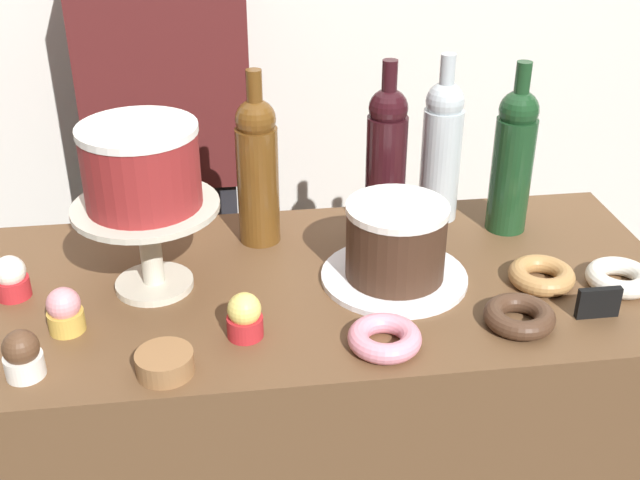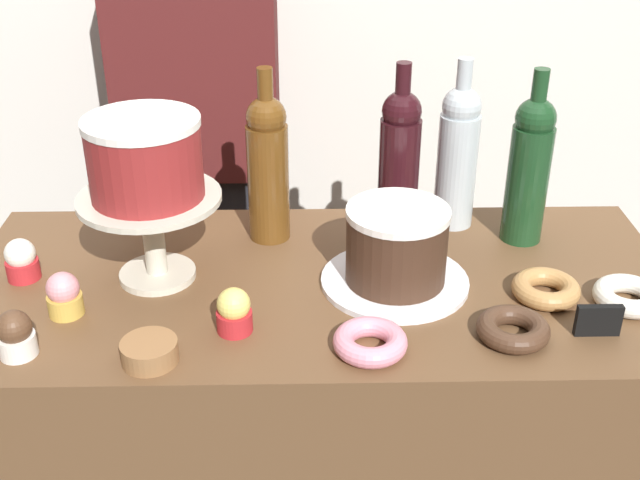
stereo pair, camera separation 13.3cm
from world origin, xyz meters
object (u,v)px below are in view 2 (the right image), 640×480
white_layer_cake (145,158)px  donut_chocolate (513,329)px  chocolate_round_cake (397,245)px  barista_figure (204,169)px  cookie_stack (150,351)px  cupcake_chocolate (15,335)px  price_sign_chalkboard (598,320)px  wine_bottle_dark_red (399,159)px  wine_bottle_clear (458,154)px  donut_sugar (628,296)px  cupcake_lemon (234,312)px  wine_bottle_amber (268,166)px  cake_stand_pedestal (152,222)px  donut_maple (546,289)px  cupcake_vanilla (21,260)px  wine_bottle_green (529,167)px  donut_pink (370,342)px  cupcake_strawberry (64,295)px

white_layer_cake → donut_chocolate: (0.57, -0.19, -0.21)m
chocolate_round_cake → barista_figure: 0.73m
donut_chocolate → cookie_stack: size_ratio=1.33×
cupcake_chocolate → price_sign_chalkboard: size_ratio=1.06×
wine_bottle_dark_red → wine_bottle_clear: (0.11, 0.02, 0.00)m
wine_bottle_clear → donut_sugar: size_ratio=2.91×
wine_bottle_dark_red → cookie_stack: 0.59m
cupcake_lemon → wine_bottle_amber: bearing=81.8°
cake_stand_pedestal → donut_maple: bearing=-6.8°
cupcake_lemon → wine_bottle_dark_red: bearing=49.4°
cupcake_lemon → donut_chocolate: size_ratio=0.66×
cupcake_vanilla → donut_sugar: bearing=-5.9°
barista_figure → wine_bottle_clear: bearing=-36.0°
wine_bottle_green → wine_bottle_dark_red: bearing=169.6°
donut_chocolate → cookie_stack: 0.55m
cupcake_vanilla → price_sign_chalkboard: size_ratio=1.06×
donut_pink → donut_chocolate: 0.22m
cupcake_chocolate → cookie_stack: (0.20, -0.02, -0.02)m
cupcake_lemon → cupcake_chocolate: bearing=-170.2°
wine_bottle_amber → cupcake_chocolate: bearing=-134.9°
cake_stand_pedestal → donut_sugar: bearing=-7.5°
donut_pink → donut_maple: (0.30, 0.14, 0.00)m
donut_chocolate → cookie_stack: (-0.54, -0.05, 0.00)m
wine_bottle_green → donut_sugar: (0.12, -0.23, -0.13)m
cake_stand_pedestal → donut_chocolate: bearing=-18.5°
barista_figure → cake_stand_pedestal: bearing=-91.6°
wine_bottle_amber → donut_maple: wine_bottle_amber is taller
cake_stand_pedestal → donut_sugar: (0.78, -0.10, -0.09)m
white_layer_cake → donut_chocolate: bearing=-18.5°
wine_bottle_amber → white_layer_cake: bearing=-142.5°
cupcake_vanilla → barista_figure: size_ratio=0.05×
white_layer_cake → wine_bottle_dark_red: wine_bottle_dark_red is taller
wine_bottle_green → donut_pink: 0.48m
cookie_stack → cupcake_chocolate: bearing=174.2°
cookie_stack → barista_figure: size_ratio=0.05×
cake_stand_pedestal → barista_figure: barista_figure is taller
cupcake_chocolate → wine_bottle_green: bearing=22.5°
cupcake_lemon → cupcake_strawberry: bearing=169.2°
cake_stand_pedestal → cupcake_lemon: cake_stand_pedestal is taller
wine_bottle_dark_red → cupcake_strawberry: size_ratio=4.38×
wine_bottle_clear → cupcake_vanilla: (-0.77, -0.19, -0.11)m
donut_pink → donut_chocolate: size_ratio=1.00×
wine_bottle_amber → cookie_stack: size_ratio=3.87×
cupcake_vanilla → donut_pink: bearing=-20.9°
donut_sugar → price_sign_chalkboard: bearing=-133.0°
chocolate_round_cake → donut_chocolate: size_ratio=1.53×
cupcake_strawberry → cake_stand_pedestal: bearing=40.6°
chocolate_round_cake → cupcake_vanilla: chocolate_round_cake is taller
cupcake_vanilla → cookie_stack: (0.26, -0.24, -0.02)m
wine_bottle_dark_red → cupcake_vanilla: 0.69m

